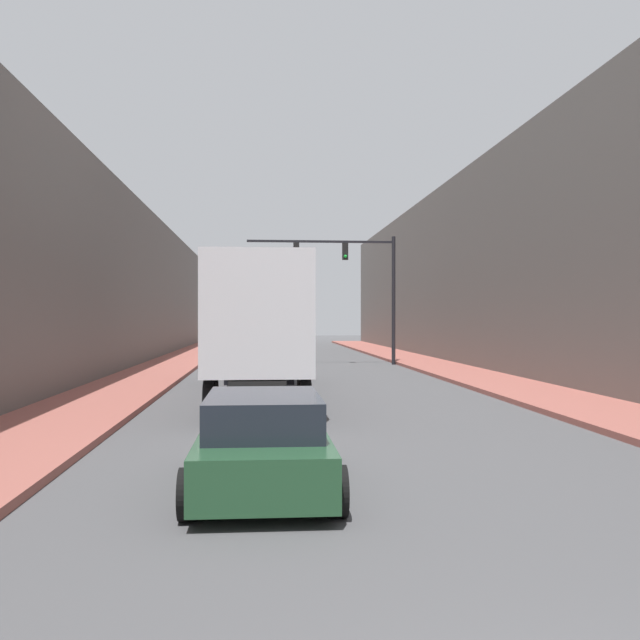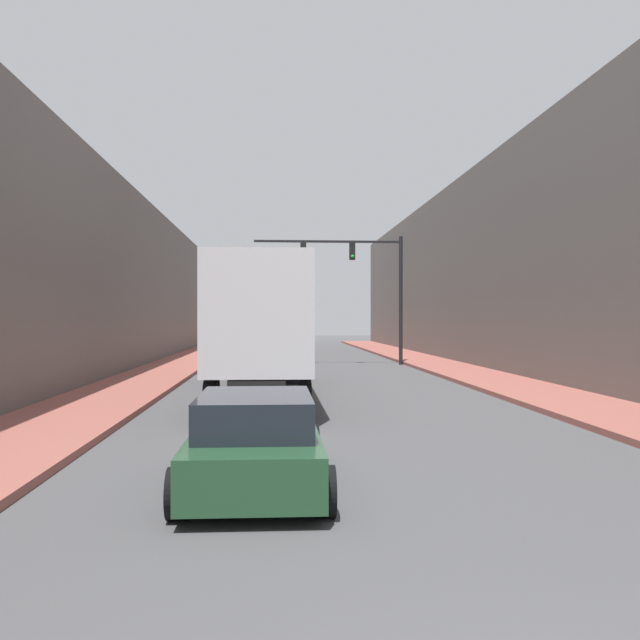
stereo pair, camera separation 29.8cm
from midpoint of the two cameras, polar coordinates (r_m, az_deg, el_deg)
sidewalk_right at (r=33.99m, az=9.86°, el=-3.89°), size 3.02×80.00×0.15m
sidewalk_left at (r=33.26m, az=-13.01°, el=-3.98°), size 3.02×80.00×0.15m
building_right at (r=35.40m, az=16.97°, el=4.27°), size 6.00×80.00×10.04m
building_left at (r=34.17m, az=-20.53°, el=3.14°), size 6.00×80.00×8.52m
semi_truck at (r=22.20m, az=-5.32°, el=-0.35°), size 2.58×13.17×4.02m
sedan_car at (r=10.47m, az=-5.39°, el=-9.74°), size 2.04×4.51×1.37m
traffic_signal_gantry at (r=37.87m, az=2.89°, el=3.62°), size 7.88×0.35×6.82m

